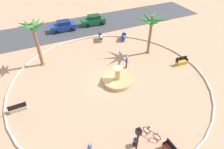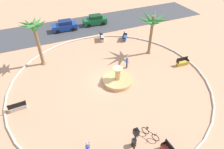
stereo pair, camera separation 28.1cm
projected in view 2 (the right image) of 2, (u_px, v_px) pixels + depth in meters
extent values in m
plane|color=tan|center=(110.00, 81.00, 21.81)|extent=(80.00, 80.00, 0.00)
torus|color=silver|center=(110.00, 81.00, 21.75)|extent=(21.97, 21.97, 0.20)
cube|color=#424247|center=(74.00, 27.00, 32.86)|extent=(48.00, 8.00, 0.03)
cylinder|color=tan|center=(118.00, 80.00, 21.61)|extent=(3.37, 3.37, 0.45)
cylinder|color=teal|center=(118.00, 81.00, 21.63)|extent=(2.97, 2.97, 0.34)
cylinder|color=tan|center=(118.00, 74.00, 21.05)|extent=(0.61, 0.61, 1.36)
cylinder|color=#E0B370|center=(118.00, 68.00, 20.59)|extent=(1.08, 1.08, 0.12)
cylinder|color=brown|center=(38.00, 45.00, 22.77)|extent=(0.39, 0.39, 5.56)
cone|color=brown|center=(43.00, 62.00, 24.34)|extent=(0.74, 0.74, 0.50)
cone|color=#337F38|center=(40.00, 24.00, 21.47)|extent=(1.73, 0.66, 1.23)
cone|color=#337F38|center=(38.00, 22.00, 21.77)|extent=(1.63, 1.59, 1.11)
cone|color=#337F38|center=(34.00, 21.00, 21.79)|extent=(1.03, 1.81, 0.98)
cone|color=#337F38|center=(29.00, 24.00, 21.60)|extent=(1.39, 1.71, 1.32)
cone|color=#337F38|center=(26.00, 24.00, 21.18)|extent=(1.80, 1.20, 0.97)
cone|color=#337F38|center=(26.00, 26.00, 20.86)|extent=(1.80, 0.94, 1.09)
cone|color=#337F38|center=(30.00, 27.00, 20.59)|extent=(1.37, 1.76, 1.01)
cone|color=#337F38|center=(35.00, 28.00, 20.82)|extent=(0.70, 1.72, 1.32)
cone|color=#337F38|center=(39.00, 26.00, 21.08)|extent=(1.68, 1.53, 1.15)
cylinder|color=brown|center=(151.00, 36.00, 24.90)|extent=(0.36, 0.36, 5.23)
cone|color=brown|center=(149.00, 51.00, 26.37)|extent=(0.69, 0.69, 0.50)
cone|color=#337F38|center=(160.00, 18.00, 24.01)|extent=(2.46, 0.88, 1.44)
cone|color=#337F38|center=(154.00, 17.00, 24.40)|extent=(1.98, 2.15, 1.58)
cone|color=#337F38|center=(148.00, 17.00, 24.31)|extent=(0.79, 2.45, 1.45)
cone|color=#337F38|center=(144.00, 20.00, 23.49)|extent=(2.46, 1.27, 1.47)
cone|color=#337F38|center=(149.00, 23.00, 22.89)|extent=(2.32, 1.75, 1.52)
cone|color=#337F38|center=(156.00, 23.00, 22.68)|extent=(1.17, 2.48, 1.39)
cone|color=#337F38|center=(162.00, 21.00, 22.98)|extent=(1.80, 2.35, 1.19)
cube|color=beige|center=(102.00, 37.00, 29.12)|extent=(0.92, 1.68, 0.12)
cube|color=black|center=(100.00, 36.00, 28.91)|extent=(0.52, 1.56, 0.50)
cube|color=#B6ADA0|center=(102.00, 39.00, 29.28)|extent=(0.85, 1.54, 0.39)
cube|color=black|center=(101.00, 34.00, 29.61)|extent=(0.45, 0.20, 0.24)
cube|color=black|center=(102.00, 39.00, 28.45)|extent=(0.45, 0.20, 0.24)
cube|color=beige|center=(18.00, 106.00, 18.29)|extent=(1.62, 0.56, 0.12)
cube|color=black|center=(17.00, 105.00, 17.96)|extent=(1.60, 0.14, 0.50)
cube|color=#B6ADA0|center=(18.00, 108.00, 18.45)|extent=(1.49, 0.51, 0.39)
cube|color=black|center=(8.00, 108.00, 17.95)|extent=(0.10, 0.45, 0.24)
cube|color=black|center=(25.00, 102.00, 18.46)|extent=(0.10, 0.45, 0.24)
cube|color=#335BA8|center=(125.00, 37.00, 29.22)|extent=(1.35, 1.59, 0.12)
cube|color=black|center=(124.00, 35.00, 29.07)|extent=(1.01, 1.34, 0.50)
cube|color=#2B4E8F|center=(125.00, 38.00, 29.38)|extent=(1.24, 1.46, 0.39)
cube|color=black|center=(126.00, 34.00, 29.71)|extent=(0.41, 0.33, 0.24)
cube|color=black|center=(124.00, 38.00, 28.56)|extent=(0.41, 0.33, 0.24)
cube|color=gold|center=(183.00, 62.00, 24.01)|extent=(1.63, 0.62, 0.12)
cube|color=black|center=(182.00, 59.00, 23.98)|extent=(1.60, 0.20, 0.50)
cube|color=gold|center=(182.00, 64.00, 24.17)|extent=(1.50, 0.57, 0.39)
cube|color=black|center=(188.00, 60.00, 24.12)|extent=(0.11, 0.45, 0.24)
cube|color=black|center=(178.00, 62.00, 23.73)|extent=(0.11, 0.45, 0.24)
cube|color=black|center=(172.00, 149.00, 14.51)|extent=(0.20, 1.60, 0.50)
cube|color=black|center=(163.00, 143.00, 15.06)|extent=(0.45, 0.11, 0.24)
cube|color=black|center=(136.00, 132.00, 11.99)|extent=(0.32, 0.32, 0.44)
sphere|color=#F2EDCC|center=(136.00, 132.00, 11.99)|extent=(0.22, 0.22, 0.22)
cone|color=black|center=(136.00, 129.00, 11.82)|extent=(0.20, 0.20, 0.18)
cylinder|color=black|center=(134.00, 143.00, 15.38)|extent=(0.40, 0.40, 0.70)
torus|color=#4C4C51|center=(134.00, 140.00, 15.16)|extent=(0.46, 0.46, 0.06)
torus|color=black|center=(155.00, 138.00, 15.72)|extent=(0.36, 0.68, 0.72)
torus|color=black|center=(145.00, 131.00, 16.25)|extent=(0.36, 0.68, 0.72)
cylinder|color=black|center=(151.00, 132.00, 15.84)|extent=(0.44, 0.88, 0.05)
cylinder|color=black|center=(147.00, 129.00, 15.93)|extent=(0.04, 0.04, 0.30)
cube|color=black|center=(147.00, 128.00, 15.82)|extent=(0.17, 0.22, 0.06)
cylinder|color=black|center=(156.00, 135.00, 15.52)|extent=(0.41, 0.21, 0.03)
cube|color=#2D4CA5|center=(88.00, 147.00, 14.15)|extent=(0.37, 0.39, 0.56)
sphere|color=tan|center=(87.00, 144.00, 13.91)|extent=(0.22, 0.22, 0.22)
cylinder|color=#2D4CA5|center=(89.00, 144.00, 14.32)|extent=(0.09, 0.09, 0.53)
cylinder|color=#33333D|center=(127.00, 65.00, 23.64)|extent=(0.14, 0.14, 0.84)
cylinder|color=#33333D|center=(126.00, 65.00, 23.51)|extent=(0.14, 0.14, 0.84)
cube|color=#2D4CA5|center=(127.00, 60.00, 23.14)|extent=(0.39, 0.38, 0.56)
sphere|color=tan|center=(127.00, 57.00, 22.89)|extent=(0.22, 0.22, 0.22)
cylinder|color=#2D4CA5|center=(128.00, 59.00, 23.30)|extent=(0.09, 0.09, 0.53)
cylinder|color=#2D4CA5|center=(126.00, 61.00, 22.98)|extent=(0.09, 0.09, 0.53)
cube|color=navy|center=(65.00, 27.00, 31.64)|extent=(4.07, 1.87, 0.90)
cube|color=navy|center=(65.00, 22.00, 31.24)|extent=(2.06, 1.53, 0.60)
cube|color=#333D47|center=(60.00, 24.00, 31.04)|extent=(0.35, 1.37, 0.51)
cylinder|color=black|center=(58.00, 32.00, 30.86)|extent=(0.65, 0.25, 0.64)
cylinder|color=black|center=(56.00, 28.00, 32.11)|extent=(0.65, 0.25, 0.64)
cylinder|color=black|center=(73.00, 29.00, 31.56)|extent=(0.65, 0.25, 0.64)
cylinder|color=black|center=(71.00, 25.00, 32.80)|extent=(0.65, 0.25, 0.64)
cube|color=#145B2D|center=(95.00, 21.00, 33.44)|extent=(4.10, 1.96, 0.90)
cube|color=#0C371B|center=(96.00, 17.00, 33.04)|extent=(2.09, 1.57, 0.60)
cube|color=#333D47|center=(91.00, 18.00, 32.85)|extent=(0.38, 1.38, 0.51)
cylinder|color=black|center=(89.00, 26.00, 32.68)|extent=(0.65, 0.26, 0.64)
cylinder|color=black|center=(87.00, 22.00, 33.93)|extent=(0.65, 0.26, 0.64)
cylinder|color=black|center=(103.00, 24.00, 33.34)|extent=(0.65, 0.26, 0.64)
cylinder|color=black|center=(100.00, 20.00, 34.59)|extent=(0.65, 0.26, 0.64)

